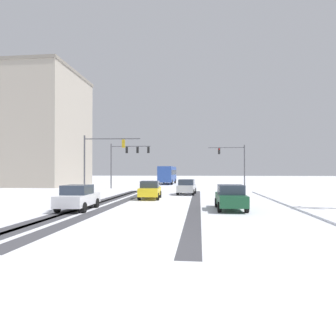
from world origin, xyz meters
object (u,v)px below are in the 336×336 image
object	(u,v)px
traffic_signal_near_left	(100,154)
car_dark_green_third	(231,197)
traffic_signal_far_left	(127,155)
car_yellow_cab_second	(150,190)
car_silver_lead	(187,187)
traffic_signal_far_right	(235,159)
car_white_fourth	(78,197)
office_building_far_left_block	(15,130)
bus_oncoming	(168,174)

from	to	relation	value
traffic_signal_near_left	car_dark_green_third	xyz separation A→B (m)	(13.00, -12.45, -3.63)
traffic_signal_far_left	car_yellow_cab_second	distance (m)	17.15
traffic_signal_far_left	car_silver_lead	bearing A→B (deg)	-48.14
traffic_signal_far_right	car_yellow_cab_second	distance (m)	22.02
traffic_signal_far_right	car_white_fourth	xyz separation A→B (m)	(-13.10, -27.42, -3.58)
car_silver_lead	car_white_fourth	bearing A→B (deg)	-115.47
car_yellow_cab_second	car_dark_green_third	world-z (taller)	same
traffic_signal_far_left	car_white_fourth	bearing A→B (deg)	-83.51
traffic_signal_far_right	car_white_fourth	distance (m)	30.60
office_building_far_left_block	traffic_signal_far_left	bearing A→B (deg)	-17.24
traffic_signal_far_right	traffic_signal_near_left	bearing A→B (deg)	-139.70
traffic_signal_far_right	car_dark_green_third	world-z (taller)	traffic_signal_far_right
office_building_far_left_block	car_white_fourth	bearing A→B (deg)	-51.20
traffic_signal_far_left	traffic_signal_near_left	xyz separation A→B (m)	(-0.55, -10.00, -0.34)
office_building_far_left_block	car_silver_lead	bearing A→B (deg)	-28.73
bus_oncoming	car_yellow_cab_second	bearing A→B (deg)	-86.78
traffic_signal_far_left	office_building_far_left_block	xyz separation A→B (m)	(-21.67, 6.72, 5.03)
traffic_signal_far_left	car_silver_lead	world-z (taller)	traffic_signal_far_left
traffic_signal_near_left	traffic_signal_far_left	bearing A→B (deg)	86.83
bus_oncoming	car_silver_lead	bearing A→B (deg)	-79.39
traffic_signal_far_right	traffic_signal_near_left	distance (m)	21.42
traffic_signal_far_right	office_building_far_left_block	size ratio (longest dim) A/B	0.29
car_white_fourth	office_building_far_left_block	size ratio (longest dim) A/B	0.18
traffic_signal_far_left	car_dark_green_third	size ratio (longest dim) A/B	1.58
traffic_signal_far_left	traffic_signal_near_left	world-z (taller)	same
traffic_signal_far_left	car_silver_lead	xyz separation A→B (m)	(9.08, -10.14, -3.97)
car_dark_green_third	bus_oncoming	distance (m)	38.88
traffic_signal_far_right	car_dark_green_third	bearing A→B (deg)	-97.22
car_yellow_cab_second	car_dark_green_third	bearing A→B (deg)	-47.00
traffic_signal_far_left	traffic_signal_far_right	size ratio (longest dim) A/B	1.00
car_silver_lead	car_yellow_cab_second	xyz separation A→B (m)	(-3.06, -5.42, 0.00)
traffic_signal_near_left	bus_oncoming	world-z (taller)	traffic_signal_near_left
car_yellow_cab_second	office_building_far_left_block	bearing A→B (deg)	141.18
traffic_signal_far_left	car_white_fourth	world-z (taller)	traffic_signal_far_left
traffic_signal_far_right	car_dark_green_third	xyz separation A→B (m)	(-3.33, -26.31, -3.58)
car_yellow_cab_second	car_white_fourth	world-z (taller)	same
car_yellow_cab_second	car_white_fourth	distance (m)	8.68
traffic_signal_far_left	traffic_signal_near_left	distance (m)	10.02
traffic_signal_near_left	traffic_signal_far_right	bearing A→B (deg)	40.30
traffic_signal_near_left	car_white_fourth	distance (m)	14.42
traffic_signal_far_left	car_dark_green_third	distance (m)	25.98
office_building_far_left_block	car_dark_green_third	bearing A→B (deg)	-40.53
car_dark_green_third	traffic_signal_far_left	bearing A→B (deg)	119.01
traffic_signal_far_left	traffic_signal_far_right	bearing A→B (deg)	13.73
traffic_signal_far_right	bus_oncoming	world-z (taller)	traffic_signal_far_right
car_white_fourth	bus_oncoming	world-z (taller)	bus_oncoming
traffic_signal_far_right	car_silver_lead	size ratio (longest dim) A/B	1.55
car_white_fourth	bus_oncoming	xyz separation A→B (m)	(1.59, 39.11, 1.18)
traffic_signal_near_left	car_silver_lead	distance (m)	10.30
car_silver_lead	car_yellow_cab_second	world-z (taller)	same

